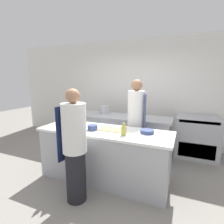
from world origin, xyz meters
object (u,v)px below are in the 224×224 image
bottle_olive_oil (124,130)px  bottle_wine (79,123)px  bottle_vinegar (73,125)px  cup (84,129)px  bottle_cooking_oil (67,124)px  bowl_ceramic_blue (93,127)px  stockpot (105,109)px  oven_range (196,136)px  bowl_mixing_large (65,124)px  bowl_prep_small (147,131)px  chef_at_prep_near (75,147)px  chef_at_stove (136,124)px

bottle_olive_oil → bottle_wine: size_ratio=0.71×
bottle_vinegar → cup: size_ratio=3.44×
bottle_cooking_oil → bowl_ceramic_blue: (0.37, 0.20, -0.07)m
bowl_ceramic_blue → stockpot: bearing=107.3°
stockpot → bottle_cooking_oil: bearing=-87.8°
bottle_wine → stockpot: 1.44m
oven_range → stockpot: (-2.15, -0.39, 0.55)m
bottle_olive_oil → bowl_mixing_large: size_ratio=0.87×
bowl_mixing_large → stockpot: stockpot is taller
bowl_prep_small → chef_at_prep_near: bearing=-138.0°
oven_range → bowl_mixing_large: size_ratio=4.15×
bottle_vinegar → bottle_cooking_oil: 0.11m
bottle_olive_oil → bottle_wine: (-0.83, 0.01, 0.03)m
oven_range → bowl_mixing_large: (-2.33, -1.74, 0.48)m
bottle_wine → bottle_cooking_oil: bearing=-127.1°
cup → stockpot: 1.54m
bottle_cooking_oil → cup: bottle_cooking_oil is taller
bottle_cooking_oil → cup: bearing=18.6°
chef_at_prep_near → bowl_prep_small: bearing=-39.6°
bottle_olive_oil → bottle_wine: bottle_wine is taller
bottle_vinegar → bottle_cooking_oil: (-0.10, -0.03, 0.01)m
chef_at_prep_near → bowl_prep_small: size_ratio=7.55×
bottle_wine → stockpot: size_ratio=1.10×
oven_range → cup: (-1.82, -1.89, 0.48)m
chef_at_stove → stockpot: chef_at_stove is taller
oven_range → stockpot: size_ratio=3.72×
chef_at_prep_near → bowl_mixing_large: chef_at_prep_near is taller
bottle_cooking_oil → bowl_mixing_large: (-0.24, 0.24, -0.08)m
chef_at_stove → stockpot: 1.20m
bottle_olive_oil → cup: 0.69m
cup → chef_at_prep_near: bearing=-73.2°
bottle_cooking_oil → stockpot: bottle_cooking_oil is taller
oven_range → bottle_cooking_oil: bottle_cooking_oil is taller
bottle_cooking_oil → bowl_prep_small: bottle_cooking_oil is taller
chef_at_prep_near → cup: chef_at_prep_near is taller
bottle_wine → bowl_prep_small: 1.17m
bottle_olive_oil → bottle_cooking_oil: bottle_cooking_oil is taller
stockpot → chef_at_stove: bearing=-33.6°
oven_range → bottle_vinegar: 2.84m
bottle_olive_oil → bottle_vinegar: bearing=-172.3°
bottle_vinegar → stockpot: size_ratio=1.07×
cup → stockpot: stockpot is taller
bowl_ceramic_blue → bottle_wine: bearing=-170.6°
bottle_vinegar → bottle_wine: 0.13m
bowl_mixing_large → bowl_prep_small: size_ratio=1.02×
chef_at_stove → bottle_wine: (-0.82, -0.77, 0.13)m
chef_at_stove → bottle_cooking_oil: size_ratio=5.97×
bottle_olive_oil → bowl_mixing_large: 1.20m
bottle_cooking_oil → cup: 0.29m
cup → bowl_prep_small: bearing=16.4°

